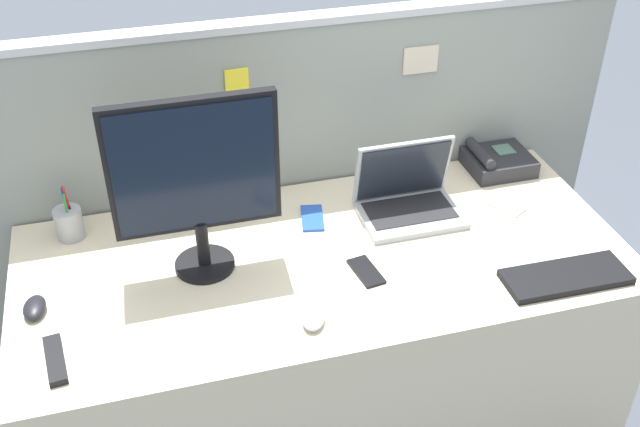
# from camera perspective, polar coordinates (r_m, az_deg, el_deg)

# --- Properties ---
(ground_plane) EXTENTS (10.00, 10.00, 0.00)m
(ground_plane) POSITION_cam_1_polar(r_m,az_deg,el_deg) (2.78, 0.29, -15.23)
(ground_plane) COLOR #424751
(desk) EXTENTS (1.81, 0.81, 0.74)m
(desk) POSITION_cam_1_polar(r_m,az_deg,el_deg) (2.51, 0.31, -9.83)
(desk) COLOR beige
(desk) RESTS_ON ground_plane
(cubicle_divider) EXTENTS (2.25, 0.07, 1.31)m
(cubicle_divider) POSITION_cam_1_polar(r_m,az_deg,el_deg) (2.66, -2.27, 1.17)
(cubicle_divider) COLOR gray
(cubicle_divider) RESTS_ON ground_plane
(desktop_monitor) EXTENTS (0.46, 0.17, 0.53)m
(desktop_monitor) POSITION_cam_1_polar(r_m,az_deg,el_deg) (2.08, -9.35, 2.87)
(desktop_monitor) COLOR black
(desktop_monitor) RESTS_ON desk
(laptop) EXTENTS (0.32, 0.23, 0.24)m
(laptop) POSITION_cam_1_polar(r_m,az_deg,el_deg) (2.44, 6.54, 1.37)
(laptop) COLOR #9EA0A8
(laptop) RESTS_ON desk
(desk_phone) EXTENTS (0.22, 0.19, 0.09)m
(desk_phone) POSITION_cam_1_polar(r_m,az_deg,el_deg) (2.72, 13.11, 3.84)
(desk_phone) COLOR #232328
(desk_phone) RESTS_ON desk
(keyboard_main) EXTENTS (0.36, 0.14, 0.02)m
(keyboard_main) POSITION_cam_1_polar(r_m,az_deg,el_deg) (2.28, 17.93, -4.54)
(keyboard_main) COLOR black
(keyboard_main) RESTS_ON desk
(computer_mouse_right_hand) EXTENTS (0.07, 0.10, 0.03)m
(computer_mouse_right_hand) POSITION_cam_1_polar(r_m,az_deg,el_deg) (2.20, -20.59, -6.61)
(computer_mouse_right_hand) COLOR black
(computer_mouse_right_hand) RESTS_ON desk
(computer_mouse_left_hand) EXTENTS (0.09, 0.11, 0.03)m
(computer_mouse_left_hand) POSITION_cam_1_polar(r_m,az_deg,el_deg) (2.04, -0.49, -7.81)
(computer_mouse_left_hand) COLOR #B2B5BC
(computer_mouse_left_hand) RESTS_ON desk
(pen_cup) EXTENTS (0.08, 0.08, 0.18)m
(pen_cup) POSITION_cam_1_polar(r_m,az_deg,el_deg) (2.43, -18.26, -0.67)
(pen_cup) COLOR #99999E
(pen_cup) RESTS_ON desk
(cell_phone_black_slab) EXTENTS (0.08, 0.14, 0.01)m
(cell_phone_black_slab) POSITION_cam_1_polar(r_m,az_deg,el_deg) (2.20, 3.47, -4.35)
(cell_phone_black_slab) COLOR black
(cell_phone_black_slab) RESTS_ON desk
(cell_phone_blue_case) EXTENTS (0.09, 0.15, 0.01)m
(cell_phone_blue_case) POSITION_cam_1_polar(r_m,az_deg,el_deg) (2.41, -0.58, -0.34)
(cell_phone_blue_case) COLOR blue
(cell_phone_blue_case) RESTS_ON desk
(cell_phone_white_slab) EXTENTS (0.13, 0.15, 0.01)m
(cell_phone_white_slab) POSITION_cam_1_polar(r_m,az_deg,el_deg) (2.55, 13.54, 0.66)
(cell_phone_white_slab) COLOR silver
(cell_phone_white_slab) RESTS_ON desk
(tv_remote) EXTENTS (0.06, 0.17, 0.02)m
(tv_remote) POSITION_cam_1_polar(r_m,az_deg,el_deg) (2.04, -19.21, -10.31)
(tv_remote) COLOR black
(tv_remote) RESTS_ON desk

